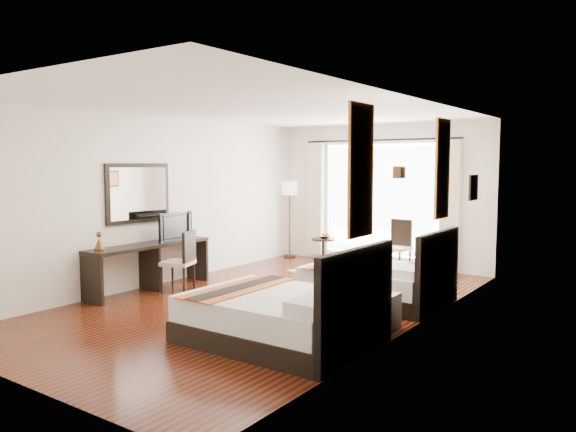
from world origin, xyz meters
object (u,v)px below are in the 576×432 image
Objects in this scene: vase at (374,288)px; console_desk at (150,267)px; bed_near at (284,316)px; desk_chair at (179,273)px; television at (172,226)px; window_chair at (396,256)px; nightstand at (379,312)px; bed_far at (379,282)px; table_lamp at (380,268)px; floor_lamp at (290,193)px; side_table at (323,252)px; fruit_bowl at (325,237)px.

console_desk is (-3.98, 0.06, -0.19)m from vase.
desk_chair is (-2.86, 1.14, -0.01)m from bed_near.
television is 0.82m from desk_chair.
vase is 3.97m from window_chair.
desk_chair reaches higher than nightstand.
bed_near is 2.35m from bed_far.
table_lamp reaches higher than vase.
window_chair is (-0.72, 2.19, 0.01)m from bed_far.
vase is 3.60m from desk_chair.
window_chair is at bearing 108.17° from bed_far.
bed_far is 1.19× the size of floor_lamp.
floor_lamp is at bearing 136.39° from nightstand.
console_desk is at bearing 169.59° from television.
bed_far is at bearing 23.66° from window_chair.
side_table is at bearing -77.78° from window_chair.
window_chair reaches higher than desk_chair.
floor_lamp is (-0.41, 3.66, 1.10)m from desk_chair.
bed_far is at bearing 23.75° from console_desk.
side_table is 0.30m from fruit_bowl.
bed_near is at bearing -124.07° from nightstand.
fruit_bowl is at bearing 130.39° from table_lamp.
television is 3.27m from side_table.
table_lamp is 3.71m from window_chair.
vase is 0.15× the size of television.
television is at bearing -163.28° from bed_far.
television is at bearing -110.04° from side_table.
window_chair reaches higher than nightstand.
window_chair is (-1.36, 3.51, 0.08)m from nightstand.
window_chair reaches higher than side_table.
side_table is 1.49m from window_chair.
bed_near is 1.05× the size of bed_far.
bed_near is 3.79× the size of side_table.
television reaches higher than console_desk.
table_lamp is 3.95m from console_desk.
nightstand is 0.47× the size of window_chair.
vase is 0.13× the size of desk_chair.
bed_near is 1.25× the size of floor_lamp.
fruit_bowl is (-2.11, 4.36, 0.27)m from bed_near.
bed_far is at bearing -36.43° from floor_lamp.
bed_near is 2.13× the size of desk_chair.
bed_near is 4.86m from side_table.
desk_chair reaches higher than side_table.
desk_chair is (-3.52, 0.04, -0.45)m from table_lamp.
vase is 0.06× the size of console_desk.
fruit_bowl is (0.04, 0.00, 0.30)m from side_table.
desk_chair is at bearing -157.46° from bed_far.
window_chair is (2.19, 3.39, 0.01)m from desk_chair.
desk_chair is (-3.58, 0.31, -0.27)m from vase.
floor_lamp is at bearing 136.75° from table_lamp.
vase is at bearing -82.18° from nightstand.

